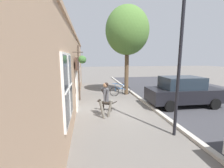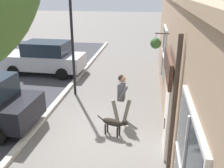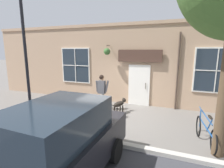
{
  "view_description": "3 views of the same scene",
  "coord_description": "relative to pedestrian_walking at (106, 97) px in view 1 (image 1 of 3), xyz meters",
  "views": [
    {
      "loc": [
        -1.6,
        -7.81,
        2.8
      ],
      "look_at": [
        -0.27,
        0.11,
        1.43
      ],
      "focal_mm": 24.0,
      "sensor_mm": 36.0,
      "label": 1
    },
    {
      "loc": [
        -1.6,
        6.65,
        4.36
      ],
      "look_at": [
        -0.34,
        -1.59,
        1.15
      ],
      "focal_mm": 40.0,
      "sensor_mm": 36.0,
      "label": 2
    },
    {
      "loc": [
        6.56,
        2.31,
        2.85
      ],
      "look_at": [
        -1.31,
        -0.72,
        1.19
      ],
      "focal_mm": 28.0,
      "sensor_mm": 36.0,
      "label": 3
    }
  ],
  "objects": [
    {
      "name": "ground_plane",
      "position": [
        0.75,
        1.02,
        -1.03
      ],
      "size": [
        90.0,
        90.0,
        0.0
      ],
      "primitive_type": "plane",
      "color": "#66605B"
    },
    {
      "name": "storefront_facade",
      "position": [
        -1.59,
        1.04,
        1.08
      ],
      "size": [
        0.95,
        18.0,
        4.2
      ],
      "color": "tan",
      "rests_on": "ground_plane"
    },
    {
      "name": "dog_on_leash",
      "position": [
        0.12,
        0.93,
        -0.59
      ],
      "size": [
        1.07,
        0.46,
        0.66
      ],
      "color": "black",
      "rests_on": "ground_plane"
    },
    {
      "name": "curb_and_road",
      "position": [
        6.6,
        1.02,
        -1.01
      ],
      "size": [
        10.1,
        28.0,
        0.12
      ],
      "color": "#B2ADA3",
      "rests_on": "ground_plane"
    },
    {
      "name": "leaning_bicycle",
      "position": [
        1.65,
        4.23,
        -0.65
      ],
      "size": [
        1.7,
        0.39,
        1.01
      ],
      "color": "black",
      "rests_on": "ground_plane"
    },
    {
      "name": "pedestrian_walking",
      "position": [
        0.0,
        0.0,
        0.0
      ],
      "size": [
        0.69,
        0.57,
        1.71
      ],
      "color": "#6B665B",
      "rests_on": "ground_plane"
    },
    {
      "name": "street_lamp",
      "position": [
        2.28,
        -2.08,
        2.46
      ],
      "size": [
        0.32,
        0.32,
        5.44
      ],
      "color": "black",
      "rests_on": "ground_plane"
    },
    {
      "name": "street_tree_by_curb",
      "position": [
        2.19,
        4.52,
        3.72
      ],
      "size": [
        3.26,
        2.93,
        6.64
      ],
      "color": "brown",
      "rests_on": "ground_plane"
    },
    {
      "name": "parked_car_mid_block",
      "position": [
        4.75,
        1.05,
        -0.15
      ],
      "size": [
        4.34,
        2.02,
        1.75
      ],
      "color": "black",
      "rests_on": "ground_plane"
    }
  ]
}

